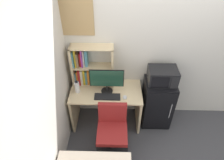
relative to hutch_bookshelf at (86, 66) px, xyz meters
name	(u,v)px	position (x,y,z in m)	size (l,w,h in m)	color
wall_back	(192,53)	(1.69, 0.12, 0.19)	(6.40, 0.04, 2.60)	silver
wall_left	(30,137)	(-0.33, -1.50, 0.19)	(0.04, 4.40, 2.60)	silver
desk	(106,101)	(0.32, -0.20, -0.59)	(1.17, 0.62, 0.76)	beige
hutch_bookshelf	(86,66)	(0.00, 0.00, 0.00)	(0.67, 0.23, 0.71)	beige
monitor	(107,80)	(0.34, -0.22, -0.10)	(0.54, 0.19, 0.43)	black
keyboard	(107,97)	(0.35, -0.36, -0.34)	(0.41, 0.15, 0.02)	black
computer_mouse	(125,97)	(0.63, -0.37, -0.33)	(0.06, 0.09, 0.03)	silver
water_bottle	(77,87)	(-0.14, -0.24, -0.24)	(0.08, 0.08, 0.22)	silver
mini_fridge	(157,103)	(1.21, -0.15, -0.66)	(0.50, 0.49, 0.90)	black
microwave	(162,76)	(1.21, -0.15, -0.07)	(0.45, 0.34, 0.27)	black
desk_chair	(112,133)	(0.44, -0.74, -0.74)	(0.52, 0.52, 0.85)	black
wall_corkboard	(72,18)	(-0.16, 0.09, 0.76)	(0.63, 0.02, 0.53)	tan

